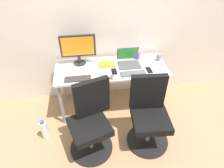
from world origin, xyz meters
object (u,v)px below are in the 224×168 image
desktop_monitor (78,48)px  open_laptop (128,60)px  office_chair_right (149,115)px  office_chair_left (91,122)px  water_bottle_on_floor (44,130)px  coffee_mug (137,56)px

desktop_monitor → open_laptop: desktop_monitor is taller
office_chair_right → open_laptop: bearing=98.1°
desktop_monitor → office_chair_left: bearing=-84.3°
water_bottle_on_floor → office_chair_right: bearing=-8.6°
open_laptop → coffee_mug: open_laptop is taller
water_bottle_on_floor → open_laptop: open_laptop is taller
office_chair_right → water_bottle_on_floor: office_chair_right is taller
water_bottle_on_floor → desktop_monitor: desktop_monitor is taller
open_laptop → desktop_monitor: bearing=171.7°
office_chair_left → desktop_monitor: 1.03m
water_bottle_on_floor → open_laptop: 1.48m
office_chair_right → coffee_mug: size_ratio=10.22×
desktop_monitor → office_chair_right: bearing=-47.3°
office_chair_left → open_laptop: office_chair_left is taller
desktop_monitor → coffee_mug: size_ratio=5.22×
coffee_mug → desktop_monitor: bearing=-178.3°
water_bottle_on_floor → desktop_monitor: size_ratio=0.65×
office_chair_left → office_chair_right: bearing=0.2°
office_chair_right → desktop_monitor: desktop_monitor is taller
water_bottle_on_floor → coffee_mug: (1.38, 0.69, 0.61)m
water_bottle_on_floor → office_chair_left: bearing=-18.3°
office_chair_right → coffee_mug: (0.05, 0.89, 0.34)m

